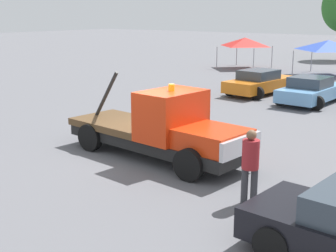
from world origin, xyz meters
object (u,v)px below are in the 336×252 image
(parked_car_orange, at_px, (260,82))
(parked_car_skyblue, at_px, (311,90))
(person_near_truck, at_px, (250,162))
(canopy_tent_blue, at_px, (328,45))
(tow_truck, at_px, (164,130))
(canopy_tent_red, at_px, (245,42))

(parked_car_orange, distance_m, parked_car_skyblue, 3.33)
(person_near_truck, distance_m, canopy_tent_blue, 24.35)
(parked_car_orange, bearing_deg, canopy_tent_blue, 4.66)
(tow_truck, distance_m, person_near_truck, 3.94)
(person_near_truck, bearing_deg, parked_car_skyblue, 165.82)
(tow_truck, height_order, parked_car_skyblue, tow_truck)
(parked_car_orange, height_order, canopy_tent_blue, canopy_tent_blue)
(person_near_truck, xyz_separation_m, canopy_tent_blue, (-6.20, 23.52, 1.09))
(canopy_tent_blue, bearing_deg, tow_truck, -83.37)
(canopy_tent_red, bearing_deg, tow_truck, -67.66)
(tow_truck, relative_size, parked_car_orange, 1.32)
(parked_car_orange, bearing_deg, tow_truck, -160.21)
(parked_car_orange, distance_m, canopy_tent_red, 12.08)
(parked_car_skyblue, bearing_deg, canopy_tent_blue, 17.39)
(parked_car_skyblue, xyz_separation_m, canopy_tent_red, (-9.54, 11.14, 1.41))
(tow_truck, height_order, person_near_truck, tow_truck)
(canopy_tent_red, xyz_separation_m, canopy_tent_blue, (6.68, -0.46, 0.05))
(canopy_tent_blue, bearing_deg, canopy_tent_red, 176.06)
(canopy_tent_red, height_order, canopy_tent_blue, canopy_tent_blue)
(person_near_truck, bearing_deg, parked_car_orange, 176.57)
(person_near_truck, distance_m, canopy_tent_red, 27.24)
(parked_car_orange, relative_size, parked_car_skyblue, 1.10)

